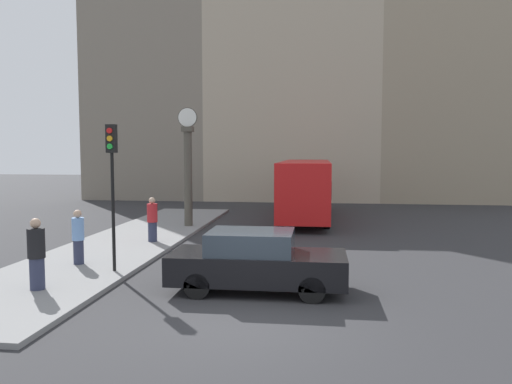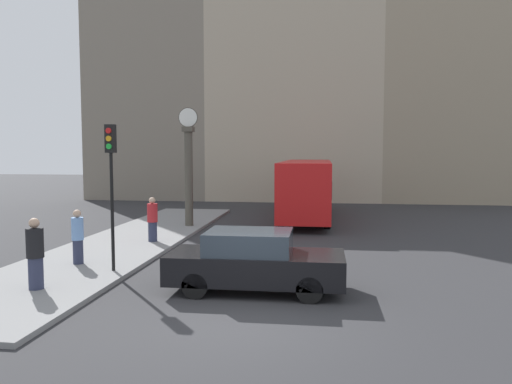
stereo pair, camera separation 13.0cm
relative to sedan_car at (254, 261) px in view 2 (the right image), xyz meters
The scene contains 10 objects.
ground_plane 2.22m from the sedan_car, 87.72° to the right, with size 120.00×120.00×0.00m, color #2D2D30.
sidewalk_corner 8.04m from the sedan_car, 132.90° to the left, with size 3.77×19.92×0.12m, color gray.
building_row 24.93m from the sedan_car, 89.66° to the left, with size 30.25×5.00×17.89m.
sedan_car is the anchor object (origin of this frame).
bus_distant 13.33m from the sedan_car, 86.43° to the left, with size 2.33×9.96×2.91m.
traffic_light_near 4.76m from the sedan_car, 164.98° to the left, with size 0.26×0.24×3.99m.
street_clock 10.59m from the sedan_car, 113.89° to the left, with size 0.87×0.47×5.18m.
pedestrian_blue_stripe 5.71m from the sedan_car, 161.96° to the left, with size 0.34×0.34×1.58m.
pedestrian_red_top 7.17m from the sedan_car, 128.98° to the left, with size 0.37×0.37×1.61m.
pedestrian_black_jacket 5.20m from the sedan_car, behind, with size 0.40×0.40×1.70m.
Camera 2 is at (1.53, -9.65, 3.37)m, focal length 35.00 mm.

